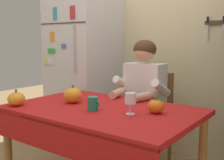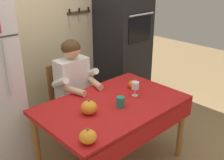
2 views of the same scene
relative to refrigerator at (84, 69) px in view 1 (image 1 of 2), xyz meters
The scene contains 10 objects.
back_wall_assembly 1.15m from the refrigerator, 21.31° to the left, with size 3.70×0.13×2.60m.
refrigerator is the anchor object (origin of this frame).
dining_table 1.32m from the refrigerator, 42.91° to the right, with size 1.40×0.90×0.74m.
chair_behind_person 1.02m from the refrigerator, ahead, with size 0.40×0.40×0.93m.
seated_person 1.00m from the refrigerator, 16.50° to the right, with size 0.47×0.55×1.25m.
coffee_mug 1.36m from the refrigerator, 45.62° to the right, with size 0.10×0.08×0.10m.
wine_glass 1.52m from the refrigerator, 36.32° to the right, with size 0.08×0.08×0.15m.
pumpkin_large 1.56m from the refrigerator, 29.66° to the right, with size 0.12×0.12×0.12m.
pumpkin_medium 1.26m from the refrigerator, 72.48° to the right, with size 0.13×0.13×0.13m.
pumpkin_small 1.09m from the refrigerator, 52.89° to the right, with size 0.15×0.15×0.15m.
Camera 1 is at (1.29, -1.52, 1.24)m, focal length 45.46 mm.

